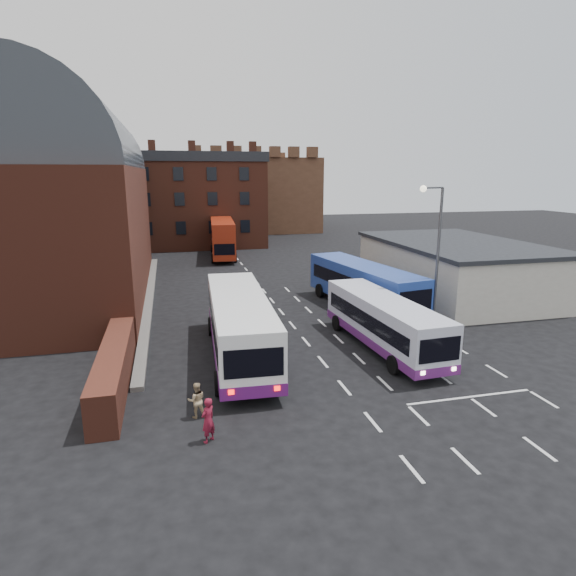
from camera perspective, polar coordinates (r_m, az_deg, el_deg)
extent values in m
plane|color=black|center=(23.31, 6.00, -10.87)|extent=(180.00, 180.00, 0.00)
cube|color=#602B1E|center=(41.98, -25.05, 5.94)|extent=(12.00, 28.00, 10.00)
cylinder|color=#1E2328|center=(41.74, -25.74, 12.74)|extent=(12.00, 26.00, 12.00)
cube|color=#602B1E|center=(23.76, -19.90, -8.81)|extent=(1.20, 10.00, 1.80)
cube|color=beige|center=(41.35, 19.23, 2.14)|extent=(10.00, 16.00, 4.00)
cube|color=#282B30|center=(41.02, 19.45, 5.01)|extent=(10.40, 16.40, 0.30)
cube|color=brown|center=(66.08, -12.80, 9.58)|extent=(22.00, 10.00, 11.00)
cube|color=brown|center=(87.05, -5.09, 11.04)|extent=(22.00, 22.00, 12.00)
cube|color=white|center=(25.45, -5.77, -4.05)|extent=(3.39, 12.37, 2.78)
cube|color=black|center=(25.40, -5.77, -3.69)|extent=(3.39, 11.17, 1.00)
cylinder|color=black|center=(29.51, -9.12, -4.52)|extent=(0.37, 1.13, 1.11)
cylinder|color=black|center=(21.81, -8.29, -11.11)|extent=(0.37, 1.13, 1.11)
cylinder|color=black|center=(29.71, -3.73, -4.25)|extent=(0.37, 1.13, 1.11)
cylinder|color=black|center=(22.08, -0.94, -10.65)|extent=(0.37, 1.13, 1.11)
cube|color=silver|center=(27.16, 11.26, -3.72)|extent=(3.00, 10.64, 2.39)
cube|color=black|center=(27.12, 11.28, -3.43)|extent=(2.99, 9.45, 0.86)
cylinder|color=black|center=(25.47, 17.13, -8.10)|extent=(0.32, 0.97, 0.96)
cylinder|color=black|center=(31.20, 9.86, -3.71)|extent=(0.32, 0.97, 0.96)
cylinder|color=black|center=(24.26, 12.39, -8.90)|extent=(0.32, 0.97, 0.96)
cylinder|color=black|center=(30.22, 5.81, -4.14)|extent=(0.32, 0.97, 0.96)
cube|color=#2645A0|center=(34.90, 8.93, 0.55)|extent=(4.59, 12.09, 2.68)
cube|color=black|center=(34.87, 8.94, 0.80)|extent=(4.46, 10.91, 0.97)
cylinder|color=black|center=(33.01, 14.29, -2.87)|extent=(0.47, 1.11, 1.07)
cylinder|color=black|center=(39.36, 7.29, 0.06)|extent=(0.47, 1.11, 1.07)
cylinder|color=black|center=(31.49, 10.40, -3.45)|extent=(0.47, 1.11, 1.07)
cylinder|color=black|center=(38.09, 3.81, -0.31)|extent=(0.47, 1.11, 1.07)
cube|color=maroon|center=(56.35, -7.76, 6.02)|extent=(3.29, 11.00, 3.84)
cube|color=black|center=(56.42, -7.75, 5.48)|extent=(3.26, 9.81, 0.89)
cylinder|color=black|center=(53.28, -6.25, 3.55)|extent=(0.35, 1.00, 0.99)
cylinder|color=black|center=(60.47, -6.66, 4.72)|extent=(0.35, 1.00, 0.99)
cylinder|color=black|center=(53.20, -8.90, 3.45)|extent=(0.35, 1.00, 0.99)
cylinder|color=black|center=(60.40, -9.00, 4.63)|extent=(0.35, 1.00, 0.99)
cylinder|color=#4C4D50|center=(31.13, 17.30, 3.22)|extent=(0.17, 0.17, 8.75)
cylinder|color=#4C4D50|center=(30.17, 16.83, 11.32)|extent=(1.51, 0.47, 0.11)
sphere|color=#FFF2CC|center=(29.64, 15.74, 11.25)|extent=(0.39, 0.39, 0.39)
imported|color=maroon|center=(18.30, -9.47, -15.18)|extent=(0.74, 0.73, 1.71)
imported|color=tan|center=(20.05, -10.78, -12.93)|extent=(0.73, 0.57, 1.48)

